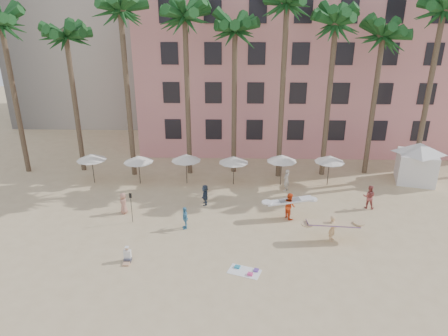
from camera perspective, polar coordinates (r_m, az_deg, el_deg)
name	(u,v)px	position (r m, az deg, el deg)	size (l,w,h in m)	color
ground	(250,273)	(23.28, 3.69, -14.73)	(120.00, 120.00, 0.00)	#D1B789
pink_hotel	(308,68)	(45.87, 11.90, 13.74)	(35.00, 14.00, 16.00)	#DE8C87
palm_row	(254,22)	(33.86, 4.29, 20.03)	(44.40, 5.40, 16.30)	brown
umbrella_row	(210,158)	(33.38, -2.05, 1.40)	(22.50, 2.70, 2.73)	#332B23
cabana	(417,159)	(37.77, 25.90, 1.17)	(5.52, 5.52, 3.50)	silver
beach_towel	(246,271)	(23.36, 3.09, -14.48)	(2.03, 1.55, 0.14)	white
carrier_yellow	(333,227)	(26.55, 15.28, -8.08)	(3.40, 1.01, 1.74)	#DBAE7B
carrier_white	(289,205)	(28.66, 9.33, -5.22)	(3.37, 1.33, 1.92)	#EF4919
beachgoers	(248,197)	(29.84, 3.44, -4.21)	(18.90, 7.34, 1.85)	#2E3C50
paddle	(131,204)	(28.27, -13.13, -5.02)	(0.18, 0.04, 2.23)	black
seated_man	(127,257)	(24.63, -13.64, -12.21)	(0.42, 0.73, 0.95)	#3F3F4C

